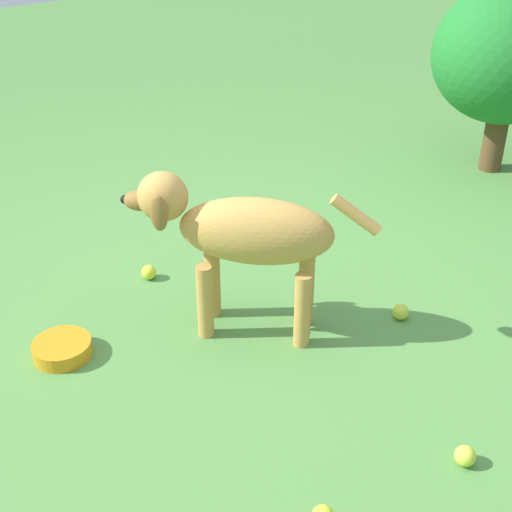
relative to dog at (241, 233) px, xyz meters
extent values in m
plane|color=#548C42|center=(-0.14, 0.19, -0.43)|extent=(14.00, 14.00, 0.00)
ellipsoid|color=#C69347|center=(0.04, -0.04, 0.01)|extent=(0.55, 0.58, 0.26)
cylinder|color=#C69347|center=(-0.14, 0.05, -0.27)|extent=(0.06, 0.06, 0.31)
cylinder|color=#C69347|center=(-0.03, 0.15, -0.27)|extent=(0.06, 0.06, 0.31)
cylinder|color=#C69347|center=(0.11, -0.23, -0.27)|extent=(0.06, 0.06, 0.31)
cylinder|color=#C69347|center=(0.21, -0.14, -0.27)|extent=(0.06, 0.06, 0.31)
ellipsoid|color=#C69347|center=(-0.19, 0.22, 0.13)|extent=(0.25, 0.25, 0.19)
ellipsoid|color=olive|center=(-0.25, 0.28, 0.10)|extent=(0.15, 0.16, 0.08)
sphere|color=black|center=(-0.29, 0.33, 0.10)|extent=(0.03, 0.03, 0.03)
ellipsoid|color=olive|center=(-0.25, 0.15, 0.10)|extent=(0.07, 0.07, 0.14)
ellipsoid|color=olive|center=(-0.12, 0.27, 0.10)|extent=(0.07, 0.07, 0.14)
cylinder|color=#C69347|center=(0.27, -0.31, 0.11)|extent=(0.16, 0.17, 0.15)
sphere|color=#C3D73C|center=(0.53, -0.37, -0.39)|extent=(0.07, 0.07, 0.07)
sphere|color=#C8E240|center=(0.08, -1.00, -0.39)|extent=(0.07, 0.07, 0.07)
sphere|color=#CFDE34|center=(-0.09, 0.55, -0.39)|extent=(0.07, 0.07, 0.07)
cylinder|color=orange|center=(-0.63, 0.29, -0.40)|extent=(0.22, 0.22, 0.06)
cylinder|color=brown|center=(2.15, 0.30, -0.26)|extent=(0.13, 0.13, 0.33)
ellipsoid|color=#1F7429|center=(2.15, 0.30, 0.27)|extent=(0.92, 0.82, 0.78)
camera|label=1|loc=(-1.38, -1.74, 1.19)|focal=47.98mm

